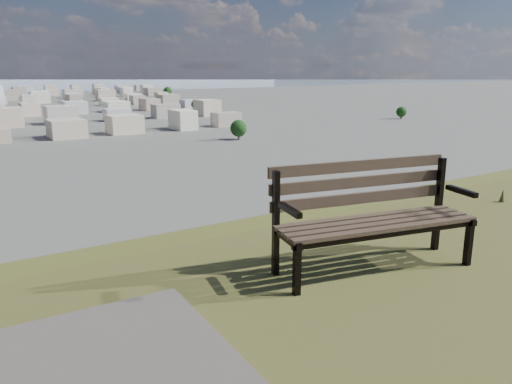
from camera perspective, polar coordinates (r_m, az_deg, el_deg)
park_bench at (r=4.60m, az=12.97°, el=-1.98°), size 1.90×0.93×0.95m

